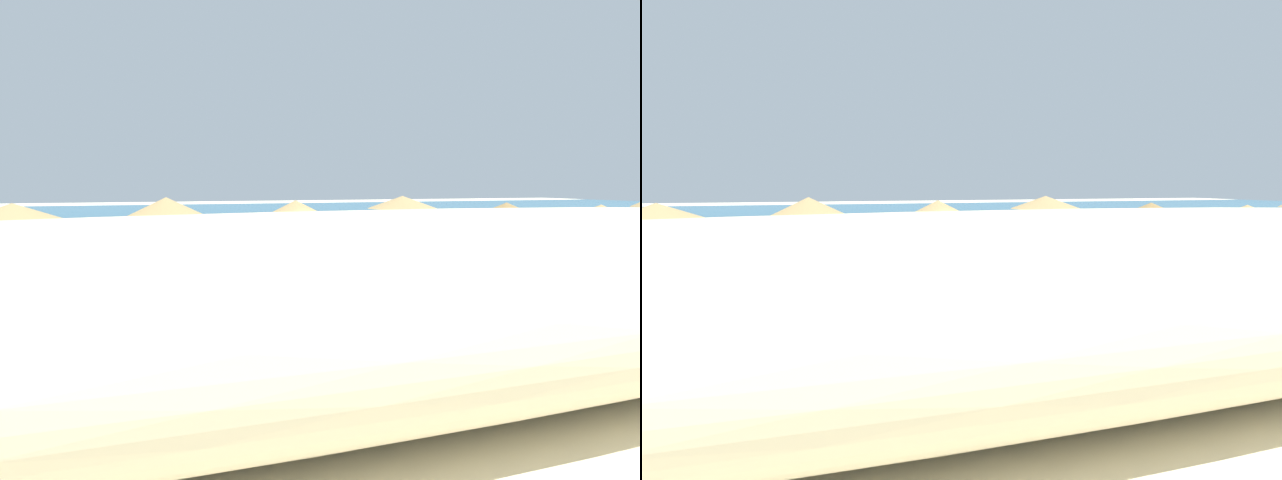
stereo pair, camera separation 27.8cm
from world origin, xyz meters
TOP-DOWN VIEW (x-y plane):
  - ground_plane at (0.00, 0.00)m, footprint 160.00×160.00m
  - sea_water at (0.00, 36.86)m, footprint 160.00×61.48m
  - dune_ridge at (-2.13, -7.60)m, footprint 41.07×5.44m
  - beach_umbrella_1 at (-9.33, 2.18)m, footprint 2.59×2.59m
  - beach_umbrella_2 at (-5.18, 2.17)m, footprint 2.46×2.46m
  - beach_umbrella_3 at (-1.09, 2.02)m, footprint 2.38×2.38m
  - beach_umbrella_4 at (2.93, 2.19)m, footprint 2.50×2.50m
  - beach_umbrella_5 at (7.32, 2.05)m, footprint 2.48×2.48m
  - beach_umbrella_6 at (11.47, 1.54)m, footprint 2.11×2.11m
  - lounge_chair_1 at (-8.27, 1.55)m, footprint 1.51×1.09m
  - lounge_chair_2 at (-4.79, 1.77)m, footprint 1.76×1.03m
  - lounge_chair_3 at (-0.86, 0.35)m, footprint 1.69×1.33m
  - beach_ball at (0.53, 0.51)m, footprint 0.32×0.32m

SIDE VIEW (x-z plane):
  - ground_plane at x=0.00m, z-range 0.00..0.00m
  - sea_water at x=0.00m, z-range 0.00..0.01m
  - beach_ball at x=0.53m, z-range 0.00..0.32m
  - lounge_chair_3 at x=-0.86m, z-range -0.08..0.90m
  - lounge_chair_2 at x=-4.79m, z-range -0.08..0.94m
  - lounge_chair_1 at x=-8.27m, z-range -0.04..0.97m
  - dune_ridge at x=-2.13m, z-range 0.00..2.80m
  - beach_umbrella_6 at x=11.47m, z-range 0.93..3.27m
  - beach_umbrella_5 at x=7.32m, z-range 0.95..3.41m
  - beach_umbrella_3 at x=-1.09m, z-range 1.01..3.64m
  - beach_umbrella_1 at x=-9.33m, z-range 1.07..3.70m
  - beach_umbrella_2 at x=-5.18m, z-range 1.08..3.84m
  - beach_umbrella_4 at x=2.93m, z-range 1.14..3.88m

